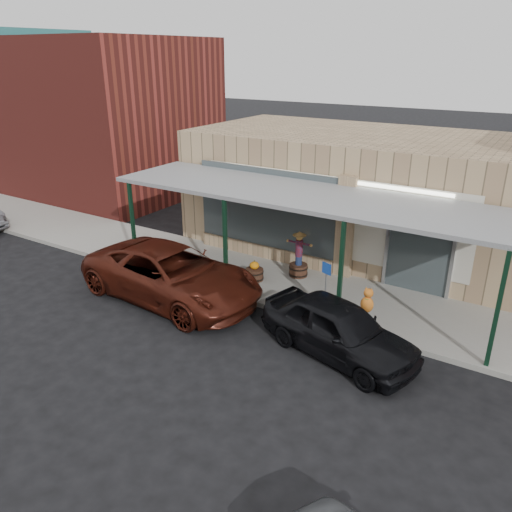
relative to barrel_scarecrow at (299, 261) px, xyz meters
The scene contains 10 objects.
ground 4.36m from the barrel_scarecrow, 83.67° to the right, with size 120.00×120.00×0.00m, color black.
sidewalk 1.02m from the barrel_scarecrow, 55.18° to the right, with size 40.00×3.20×0.15m, color gray.
storefront 4.16m from the barrel_scarecrow, 83.04° to the left, with size 12.00×6.25×4.20m.
awning 2.50m from the barrel_scarecrow, 56.64° to the right, with size 12.00×3.00×3.04m.
block_buildings_near 6.32m from the barrel_scarecrow, 63.23° to the left, with size 61.00×8.00×8.00m.
barrel_scarecrow is the anchor object (origin of this frame).
barrel_pumpkin 1.47m from the barrel_scarecrow, 135.12° to the right, with size 0.68×0.68×0.66m.
handicap_sign 2.63m from the barrel_scarecrow, 46.66° to the right, with size 0.30×0.13×1.51m.
parked_sedan 4.30m from the barrel_scarecrow, 49.80° to the right, with size 4.33×2.62×1.54m.
car_maroon 4.06m from the barrel_scarecrow, 129.34° to the right, with size 2.61×5.65×1.57m, color #47170E.
Camera 1 is at (6.10, -8.86, 6.82)m, focal length 35.00 mm.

